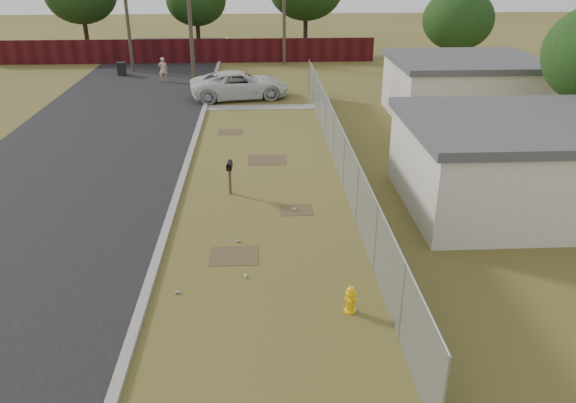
{
  "coord_description": "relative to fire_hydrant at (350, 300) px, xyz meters",
  "views": [
    {
      "loc": [
        0.02,
        -19.24,
        8.19
      ],
      "look_at": [
        0.83,
        -3.67,
        1.1
      ],
      "focal_mm": 35.0,
      "sensor_mm": 36.0,
      "label": 1
    }
  ],
  "objects": [
    {
      "name": "ground",
      "position": [
        -2.14,
        7.88,
        -0.35
      ],
      "size": [
        120.0,
        120.0,
        0.0
      ],
      "primitive_type": "plane",
      "color": "olive",
      "rests_on": "ground"
    },
    {
      "name": "street",
      "position": [
        -8.9,
        15.93,
        -0.33
      ],
      "size": [
        15.1,
        60.0,
        0.12
      ],
      "color": "black",
      "rests_on": "ground"
    },
    {
      "name": "chainlink_fence",
      "position": [
        0.98,
        8.91,
        0.45
      ],
      "size": [
        0.1,
        27.06,
        2.02
      ],
      "color": "#92959A",
      "rests_on": "ground"
    },
    {
      "name": "privacy_fence",
      "position": [
        -8.14,
        32.88,
        0.55
      ],
      "size": [
        30.0,
        0.12,
        1.8
      ],
      "primitive_type": "cube",
      "color": "#450E11",
      "rests_on": "ground"
    },
    {
      "name": "utility_poles",
      "position": [
        -5.81,
        28.55,
        4.35
      ],
      "size": [
        12.6,
        8.24,
        9.0
      ],
      "color": "brown",
      "rests_on": "ground"
    },
    {
      "name": "houses",
      "position": [
        7.56,
        11.01,
        1.21
      ],
      "size": [
        9.3,
        17.24,
        3.1
      ],
      "color": "silver",
      "rests_on": "ground"
    },
    {
      "name": "horizon_trees",
      "position": [
        -1.3,
        31.44,
        4.28
      ],
      "size": [
        33.32,
        31.94,
        7.78
      ],
      "color": "black",
      "rests_on": "ground"
    },
    {
      "name": "fire_hydrant",
      "position": [
        0.0,
        0.0,
        0.0
      ],
      "size": [
        0.37,
        0.37,
        0.75
      ],
      "color": "yellow",
      "rests_on": "ground"
    },
    {
      "name": "mailbox",
      "position": [
        -3.23,
        7.44,
        0.63
      ],
      "size": [
        0.21,
        0.54,
        1.24
      ],
      "color": "brown",
      "rests_on": "ground"
    },
    {
      "name": "pickup_truck",
      "position": [
        -3.24,
        21.57,
        0.45
      ],
      "size": [
        6.12,
        3.64,
        1.59
      ],
      "primitive_type": "imported",
      "rotation": [
        0.0,
        0.0,
        1.75
      ],
      "color": "silver",
      "rests_on": "ground"
    },
    {
      "name": "pedestrian",
      "position": [
        -8.41,
        26.36,
        0.45
      ],
      "size": [
        0.58,
        0.38,
        1.59
      ],
      "primitive_type": "imported",
      "rotation": [
        0.0,
        0.0,
        3.14
      ],
      "color": "#CAAF94",
      "rests_on": "ground"
    },
    {
      "name": "trash_bin",
      "position": [
        -11.65,
        28.56,
        0.11
      ],
      "size": [
        0.61,
        0.64,
        0.9
      ],
      "color": "black",
      "rests_on": "ground"
    },
    {
      "name": "scattered_litter",
      "position": [
        -2.7,
        3.09,
        -0.31
      ],
      "size": [
        3.49,
        5.01,
        0.07
      ],
      "color": "beige",
      "rests_on": "ground"
    }
  ]
}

